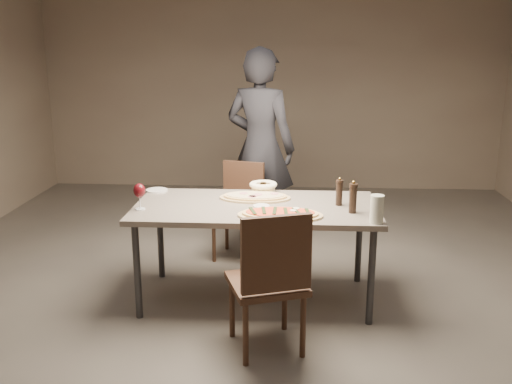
# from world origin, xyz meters

# --- Properties ---
(room) EXTENTS (7.00, 7.00, 7.00)m
(room) POSITION_xyz_m (0.00, 0.00, 1.40)
(room) COLOR #5B554F
(room) RESTS_ON ground
(dining_table) EXTENTS (1.80, 0.90, 0.75)m
(dining_table) POSITION_xyz_m (0.00, 0.00, 0.69)
(dining_table) COLOR slate
(dining_table) RESTS_ON ground
(zucchini_pizza) EXTENTS (0.60, 0.33, 0.05)m
(zucchini_pizza) POSITION_xyz_m (0.19, -0.27, 0.77)
(zucchini_pizza) COLOR tan
(zucchini_pizza) RESTS_ON dining_table
(ham_pizza) EXTENTS (0.55, 0.30, 0.04)m
(ham_pizza) POSITION_xyz_m (-0.02, 0.17, 0.77)
(ham_pizza) COLOR tan
(ham_pizza) RESTS_ON dining_table
(bread_basket) EXTENTS (0.22, 0.22, 0.08)m
(bread_basket) POSITION_xyz_m (0.04, 0.38, 0.80)
(bread_basket) COLOR #EDE4C0
(bread_basket) RESTS_ON dining_table
(oil_dish) EXTENTS (0.12, 0.12, 0.01)m
(oil_dish) POSITION_xyz_m (0.04, -0.06, 0.76)
(oil_dish) COLOR white
(oil_dish) RESTS_ON dining_table
(pepper_mill_left) EXTENTS (0.06, 0.06, 0.23)m
(pepper_mill_left) POSITION_xyz_m (0.69, -0.16, 0.86)
(pepper_mill_left) COLOR black
(pepper_mill_left) RESTS_ON dining_table
(pepper_mill_right) EXTENTS (0.05, 0.05, 0.21)m
(pepper_mill_right) POSITION_xyz_m (0.61, 0.03, 0.85)
(pepper_mill_right) COLOR black
(pepper_mill_right) RESTS_ON dining_table
(carafe) EXTENTS (0.09, 0.09, 0.19)m
(carafe) POSITION_xyz_m (0.83, -0.38, 0.85)
(carafe) COLOR silver
(carafe) RESTS_ON dining_table
(wine_glass) EXTENTS (0.09, 0.09, 0.19)m
(wine_glass) POSITION_xyz_m (-0.83, -0.16, 0.88)
(wine_glass) COLOR silver
(wine_glass) RESTS_ON dining_table
(side_plate) EXTENTS (0.17, 0.17, 0.01)m
(side_plate) POSITION_xyz_m (-0.83, 0.36, 0.76)
(side_plate) COLOR white
(side_plate) RESTS_ON dining_table
(chair_near) EXTENTS (0.57, 0.57, 0.95)m
(chair_near) POSITION_xyz_m (0.14, -0.80, 0.53)
(chair_near) COLOR #3E271A
(chair_near) RESTS_ON ground
(chair_far) EXTENTS (0.49, 0.49, 0.86)m
(chair_far) POSITION_xyz_m (-0.20, 0.93, 0.48)
(chair_far) COLOR #3E271A
(chair_far) RESTS_ON ground
(diner) EXTENTS (0.80, 0.67, 1.89)m
(diner) POSITION_xyz_m (-0.04, 1.30, 0.94)
(diner) COLOR black
(diner) RESTS_ON ground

